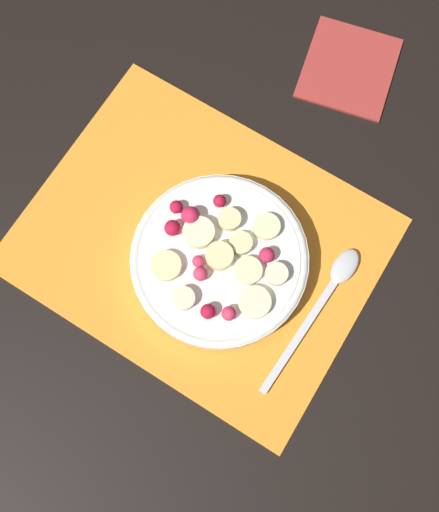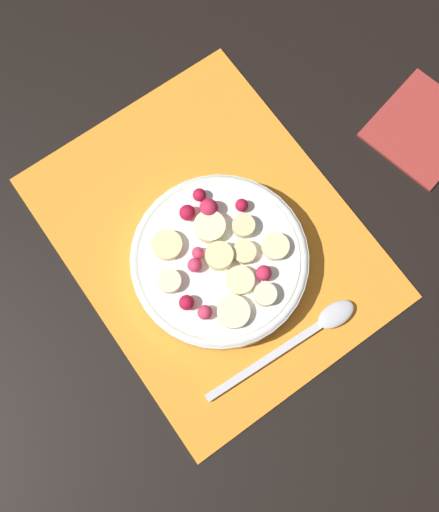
# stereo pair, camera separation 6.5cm
# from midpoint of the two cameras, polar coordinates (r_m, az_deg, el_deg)

# --- Properties ---
(ground_plane) EXTENTS (3.00, 3.00, 0.00)m
(ground_plane) POSITION_cam_midpoint_polar(r_m,az_deg,el_deg) (0.70, -4.58, 0.80)
(ground_plane) COLOR black
(placemat) EXTENTS (0.41, 0.32, 0.01)m
(placemat) POSITION_cam_midpoint_polar(r_m,az_deg,el_deg) (0.69, -4.60, 0.86)
(placemat) COLOR orange
(placemat) RESTS_ON ground_plane
(fruit_bowl) EXTENTS (0.21, 0.21, 0.05)m
(fruit_bowl) POSITION_cam_midpoint_polar(r_m,az_deg,el_deg) (0.66, -2.74, -0.91)
(fruit_bowl) COLOR silver
(fruit_bowl) RESTS_ON placemat
(spoon) EXTENTS (0.03, 0.20, 0.01)m
(spoon) POSITION_cam_midpoint_polar(r_m,az_deg,el_deg) (0.68, 8.24, -3.98)
(spoon) COLOR silver
(spoon) RESTS_ON placemat
(napkin) EXTENTS (0.14, 0.15, 0.01)m
(napkin) POSITION_cam_midpoint_polar(r_m,az_deg,el_deg) (0.80, 10.54, 17.68)
(napkin) COLOR #A3332D
(napkin) RESTS_ON ground_plane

